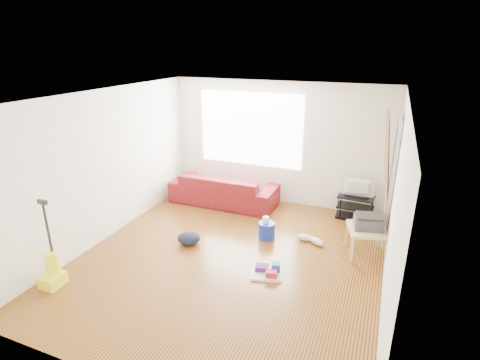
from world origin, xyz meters
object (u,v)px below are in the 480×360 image
at_px(side_table, 367,232).
at_px(backpack, 189,244).
at_px(sofa, 224,203).
at_px(bucket, 266,238).
at_px(cleaning_tray, 268,272).
at_px(tv_stand, 355,207).
at_px(vacuum, 52,270).

bearing_deg(side_table, backpack, -164.61).
bearing_deg(sofa, backpack, 95.07).
relative_size(sofa, bucket, 7.75).
height_order(sofa, side_table, side_table).
xyz_separation_m(side_table, backpack, (-2.76, -0.76, -0.39)).
xyz_separation_m(bucket, cleaning_tray, (0.36, -1.04, 0.05)).
bearing_deg(sofa, cleaning_tray, 127.89).
relative_size(sofa, backpack, 5.81).
height_order(bucket, backpack, bucket).
bearing_deg(backpack, tv_stand, 18.39).
height_order(tv_stand, vacuum, vacuum).
height_order(bucket, cleaning_tray, cleaning_tray).
height_order(sofa, vacuum, vacuum).
relative_size(cleaning_tray, vacuum, 0.42).
height_order(side_table, cleaning_tray, side_table).
height_order(sofa, bucket, sofa).
xyz_separation_m(backpack, vacuum, (-1.19, -1.69, 0.23)).
height_order(sofa, cleaning_tray, sofa).
relative_size(cleaning_tray, backpack, 1.39).
bearing_deg(vacuum, sofa, 72.36).
height_order(side_table, bucket, side_table).
height_order(cleaning_tray, backpack, cleaning_tray).
distance_m(sofa, side_table, 3.12).
distance_m(bucket, vacuum, 3.34).
distance_m(sofa, vacuum, 3.63).
bearing_deg(bucket, vacuum, -134.32).
bearing_deg(cleaning_tray, backpack, 166.83).
bearing_deg(vacuum, bucket, 44.49).
relative_size(tv_stand, bucket, 2.40).
bearing_deg(side_table, sofa, 160.69).
relative_size(sofa, tv_stand, 3.23).
height_order(tv_stand, cleaning_tray, tv_stand).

